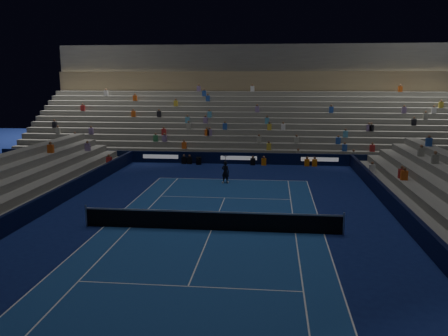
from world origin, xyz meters
TOP-DOWN VIEW (x-y plane):
  - ground at (0.00, 0.00)m, footprint 90.00×90.00m
  - court_surface at (0.00, 0.00)m, footprint 10.97×23.77m
  - sponsor_barrier_far at (0.00, 18.50)m, footprint 44.00×0.25m
  - sponsor_barrier_east at (9.70, 0.00)m, footprint 0.25×37.00m
  - sponsor_barrier_west at (-9.70, 0.00)m, footprint 0.25×37.00m
  - grandstand_main at (0.00, 27.90)m, footprint 44.00×15.20m
  - tennis_net at (0.00, 0.00)m, footprint 12.90×0.10m
  - tennis_player at (-0.39, 10.69)m, footprint 0.68×0.56m
  - broadcast_camera at (-3.49, 17.90)m, footprint 0.55×0.96m

SIDE VIEW (x-z plane):
  - ground at x=0.00m, z-range 0.00..0.00m
  - court_surface at x=0.00m, z-range 0.00..0.01m
  - broadcast_camera at x=-3.49m, z-range 0.01..0.63m
  - sponsor_barrier_far at x=0.00m, z-range 0.00..1.00m
  - sponsor_barrier_east at x=9.70m, z-range 0.00..1.00m
  - sponsor_barrier_west at x=-9.70m, z-range 0.00..1.00m
  - tennis_net at x=0.00m, z-range -0.05..1.05m
  - tennis_player at x=-0.39m, z-range 0.00..1.60m
  - grandstand_main at x=0.00m, z-range -2.22..8.98m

